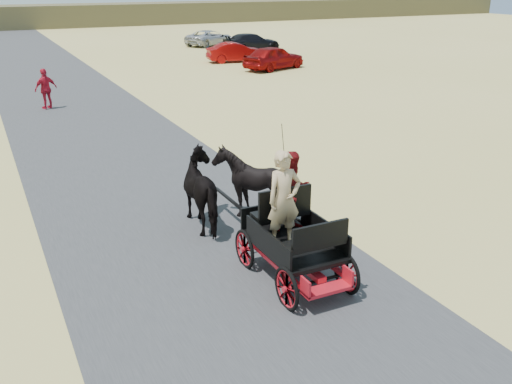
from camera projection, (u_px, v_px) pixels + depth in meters
name	position (u px, v px, depth m)	size (l,w,h in m)	color
ground	(236.00, 289.00, 10.47)	(140.00, 140.00, 0.00)	tan
road	(236.00, 288.00, 10.46)	(6.00, 140.00, 0.01)	#38383A
ridge_far	(2.00, 17.00, 62.07)	(140.00, 6.00, 2.40)	brown
carriage	(293.00, 261.00, 10.72)	(1.30, 2.40, 0.72)	black
horse_left	(207.00, 191.00, 12.84)	(0.91, 2.01, 1.70)	black
horse_right	(251.00, 183.00, 13.29)	(1.37, 1.54, 1.70)	black
driver_man	(284.00, 199.00, 10.23)	(0.66, 0.43, 1.80)	tan
passenger_woman	(293.00, 191.00, 10.94)	(0.77, 0.60, 1.58)	#660C0F
pedestrian	(46.00, 89.00, 24.40)	(1.01, 0.42, 1.73)	#AF1429
car_a	(274.00, 57.00, 34.93)	(1.70, 4.22, 1.44)	maroon
car_b	(236.00, 52.00, 38.00)	(1.35, 3.86, 1.27)	maroon
car_c	(252.00, 42.00, 43.34)	(1.88, 4.62, 1.34)	black
car_d	(210.00, 38.00, 47.08)	(2.06, 4.46, 1.24)	#B2B2B7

